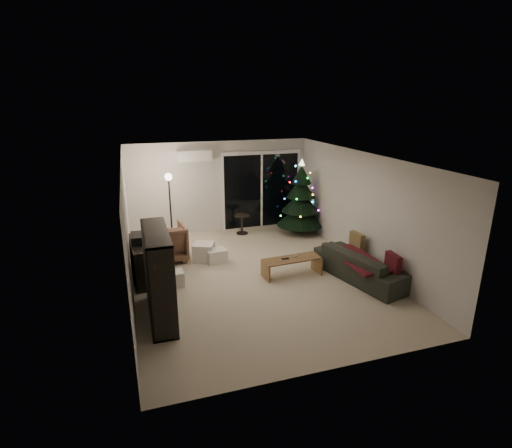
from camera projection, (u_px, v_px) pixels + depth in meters
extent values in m
plane|color=beige|center=(256.00, 275.00, 8.49)|extent=(6.50, 6.50, 0.00)
plane|color=white|center=(256.00, 158.00, 7.73)|extent=(6.50, 6.50, 0.00)
cube|color=silver|center=(220.00, 187.00, 11.06)|extent=(5.00, 0.02, 2.50)
cube|color=silver|center=(332.00, 289.00, 5.17)|extent=(5.00, 0.02, 2.50)
cube|color=silver|center=(127.00, 231.00, 7.39)|extent=(0.02, 6.50, 2.50)
cube|color=silver|center=(363.00, 209.00, 8.84)|extent=(0.02, 6.50, 2.50)
cube|color=black|center=(261.00, 191.00, 11.45)|extent=(2.20, 0.02, 2.10)
cube|color=white|center=(194.00, 156.00, 10.48)|extent=(0.90, 0.22, 0.28)
cube|color=#3F3833|center=(256.00, 222.00, 12.26)|extent=(2.60, 1.00, 0.10)
cube|color=white|center=(252.00, 202.00, 12.46)|extent=(2.20, 0.06, 1.00)
cube|color=black|center=(144.00, 261.00, 8.22)|extent=(0.61, 1.35, 0.82)
cube|color=black|center=(142.00, 238.00, 8.07)|extent=(0.41, 0.49, 0.17)
imported|color=brown|center=(165.00, 242.00, 9.18)|extent=(1.00, 1.02, 0.86)
cube|color=white|center=(204.00, 252.00, 9.24)|extent=(0.59, 0.59, 0.41)
cube|color=#F0E1C8|center=(173.00, 279.00, 7.99)|extent=(0.43, 0.33, 0.30)
cube|color=#F0E1C8|center=(217.00, 256.00, 9.14)|extent=(0.48, 0.38, 0.31)
cylinder|color=black|center=(242.00, 224.00, 11.03)|extent=(0.52, 0.52, 0.54)
cylinder|color=black|center=(171.00, 213.00, 9.79)|extent=(0.29, 0.29, 1.83)
imported|color=#262B21|center=(362.00, 265.00, 8.26)|extent=(1.31, 2.27, 0.62)
cube|color=#481118|center=(358.00, 259.00, 8.18)|extent=(0.67, 1.54, 0.05)
cube|color=brown|center=(357.00, 242.00, 8.84)|extent=(0.16, 0.42, 0.41)
cube|color=#481118|center=(393.00, 264.00, 7.66)|extent=(0.15, 0.42, 0.41)
cube|color=black|center=(285.00, 259.00, 8.34)|extent=(0.15, 0.05, 0.02)
cube|color=slate|center=(295.00, 256.00, 8.45)|extent=(0.15, 0.09, 0.02)
cone|color=black|center=(301.00, 197.00, 10.86)|extent=(1.48, 1.48, 2.07)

